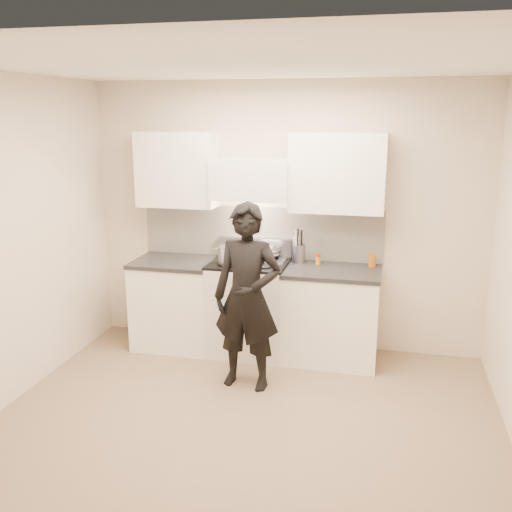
# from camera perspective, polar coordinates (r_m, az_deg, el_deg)

# --- Properties ---
(ground_plane) EXTENTS (4.00, 4.00, 0.00)m
(ground_plane) POSITION_cam_1_polar(r_m,az_deg,el_deg) (4.66, -1.28, -16.57)
(ground_plane) COLOR #7D694F
(room_shell) EXTENTS (4.04, 3.54, 2.70)m
(room_shell) POSITION_cam_1_polar(r_m,az_deg,el_deg) (4.45, -0.93, 4.04)
(room_shell) COLOR beige
(room_shell) RESTS_ON ground
(stove) EXTENTS (0.76, 0.65, 0.96)m
(stove) POSITION_cam_1_polar(r_m,az_deg,el_deg) (5.78, -0.71, -5.10)
(stove) COLOR white
(stove) RESTS_ON ground
(counter_right) EXTENTS (0.92, 0.67, 0.92)m
(counter_right) POSITION_cam_1_polar(r_m,az_deg,el_deg) (5.66, 7.52, -5.81)
(counter_right) COLOR white
(counter_right) RESTS_ON ground
(counter_left) EXTENTS (0.82, 0.67, 0.92)m
(counter_left) POSITION_cam_1_polar(r_m,az_deg,el_deg) (6.01, -7.98, -4.63)
(counter_left) COLOR white
(counter_left) RESTS_ON ground
(wok) EXTENTS (0.34, 0.40, 0.27)m
(wok) POSITION_cam_1_polar(r_m,az_deg,el_deg) (5.73, 1.01, 0.70)
(wok) COLOR silver
(wok) RESTS_ON stove
(stock_pot) EXTENTS (0.35, 0.28, 0.17)m
(stock_pot) POSITION_cam_1_polar(r_m,az_deg,el_deg) (5.52, -2.51, 0.10)
(stock_pot) COLOR silver
(stock_pot) RESTS_ON stove
(utensil_crock) EXTENTS (0.13, 0.13, 0.34)m
(utensil_crock) POSITION_cam_1_polar(r_m,az_deg,el_deg) (5.72, 4.29, 0.37)
(utensil_crock) COLOR #8F8BA0
(utensil_crock) RESTS_ON counter_right
(spice_jar) EXTENTS (0.05, 0.05, 0.11)m
(spice_jar) POSITION_cam_1_polar(r_m,az_deg,el_deg) (5.67, 6.22, -0.31)
(spice_jar) COLOR orange
(spice_jar) RESTS_ON counter_right
(oil_glass) EXTENTS (0.07, 0.07, 0.12)m
(oil_glass) POSITION_cam_1_polar(r_m,az_deg,el_deg) (5.66, 11.56, -0.46)
(oil_glass) COLOR #AB560B
(oil_glass) RESTS_ON counter_right
(person) EXTENTS (0.64, 0.45, 1.65)m
(person) POSITION_cam_1_polar(r_m,az_deg,el_deg) (4.95, -0.89, -4.14)
(person) COLOR black
(person) RESTS_ON ground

